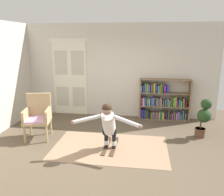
# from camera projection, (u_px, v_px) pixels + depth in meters

# --- Properties ---
(ground_plane) EXTENTS (7.20, 7.20, 0.00)m
(ground_plane) POSITION_uv_depth(u_px,v_px,m) (106.00, 153.00, 4.98)
(ground_plane) COLOR brown
(back_wall) EXTENTS (6.00, 0.10, 2.90)m
(back_wall) POSITION_uv_depth(u_px,v_px,m) (119.00, 71.00, 7.12)
(back_wall) COLOR beige
(back_wall) RESTS_ON ground
(double_door) EXTENTS (1.22, 0.05, 2.45)m
(double_door) POSITION_uv_depth(u_px,v_px,m) (70.00, 77.00, 7.33)
(double_door) COLOR silver
(double_door) RESTS_ON ground
(rug) EXTENTS (2.60, 1.57, 0.01)m
(rug) POSITION_uv_depth(u_px,v_px,m) (110.00, 147.00, 5.21)
(rug) COLOR #99795D
(rug) RESTS_ON ground
(bookshelf) EXTENTS (1.52, 0.30, 1.26)m
(bookshelf) POSITION_uv_depth(u_px,v_px,m) (162.00, 102.00, 6.96)
(bookshelf) COLOR #7D6344
(bookshelf) RESTS_ON ground
(wicker_chair) EXTENTS (0.71, 0.71, 1.10)m
(wicker_chair) POSITION_uv_depth(u_px,v_px,m) (38.00, 115.00, 5.65)
(wicker_chair) COLOR tan
(wicker_chair) RESTS_ON ground
(potted_plant) EXTENTS (0.37, 0.39, 0.99)m
(potted_plant) POSITION_uv_depth(u_px,v_px,m) (203.00, 117.00, 5.65)
(potted_plant) COLOR brown
(potted_plant) RESTS_ON ground
(skis_pair) EXTENTS (0.30, 0.86, 0.07)m
(skis_pair) POSITION_uv_depth(u_px,v_px,m) (110.00, 146.00, 5.24)
(skis_pair) COLOR #493624
(skis_pair) RESTS_ON rug
(person_skier) EXTENTS (1.47, 0.65, 1.08)m
(person_skier) POSITION_uv_depth(u_px,v_px,m) (108.00, 123.00, 4.86)
(person_skier) COLOR white
(person_skier) RESTS_ON skis_pair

